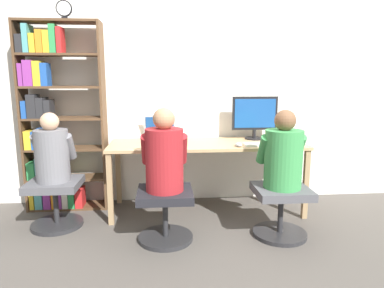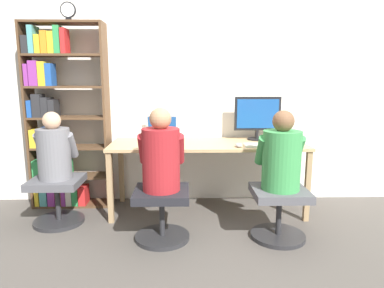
# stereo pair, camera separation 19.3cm
# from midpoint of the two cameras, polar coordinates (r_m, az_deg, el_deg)

# --- Properties ---
(ground_plane) EXTENTS (14.00, 14.00, 0.00)m
(ground_plane) POSITION_cam_midpoint_polar(r_m,az_deg,el_deg) (3.44, 4.56, -13.01)
(ground_plane) COLOR #4C4742
(wall_back) EXTENTS (10.00, 0.05, 2.60)m
(wall_back) POSITION_cam_midpoint_polar(r_m,az_deg,el_deg) (3.89, 3.74, 9.47)
(wall_back) COLOR white
(wall_back) RESTS_ON ground_plane
(desk) EXTENTS (2.00, 0.68, 0.73)m
(desk) POSITION_cam_midpoint_polar(r_m,az_deg,el_deg) (3.56, 4.17, -0.93)
(desk) COLOR tan
(desk) RESTS_ON ground_plane
(desktop_monitor) EXTENTS (0.50, 0.20, 0.47)m
(desktop_monitor) POSITION_cam_midpoint_polar(r_m,az_deg,el_deg) (3.79, 12.31, 4.35)
(desktop_monitor) COLOR black
(desktop_monitor) RESTS_ON desk
(laptop) EXTENTS (0.35, 0.34, 0.27)m
(laptop) POSITION_cam_midpoint_polar(r_m,az_deg,el_deg) (3.71, -3.59, 1.49)
(laptop) COLOR #B7B7BC
(laptop) RESTS_ON desk
(keyboard) EXTENTS (0.39, 0.15, 0.03)m
(keyboard) POSITION_cam_midpoint_polar(r_m,az_deg,el_deg) (3.45, 13.54, -0.20)
(keyboard) COLOR silver
(keyboard) RESTS_ON desk
(computer_mouse_by_keyboard) EXTENTS (0.07, 0.12, 0.04)m
(computer_mouse_by_keyboard) POSITION_cam_midpoint_polar(r_m,az_deg,el_deg) (3.36, 9.44, -0.19)
(computer_mouse_by_keyboard) COLOR #99999E
(computer_mouse_by_keyboard) RESTS_ON desk
(office_chair_left) EXTENTS (0.48, 0.48, 0.45)m
(office_chair_left) POSITION_cam_midpoint_polar(r_m,az_deg,el_deg) (3.16, 16.05, -10.35)
(office_chair_left) COLOR #262628
(office_chair_left) RESTS_ON ground_plane
(office_chair_right) EXTENTS (0.48, 0.48, 0.45)m
(office_chair_right) POSITION_cam_midpoint_polar(r_m,az_deg,el_deg) (3.02, -3.19, -10.91)
(office_chair_right) COLOR #262628
(office_chair_right) RESTS_ON ground_plane
(person_at_monitor) EXTENTS (0.40, 0.35, 0.68)m
(person_at_monitor) POSITION_cam_midpoint_polar(r_m,az_deg,el_deg) (3.03, 16.48, -1.94)
(person_at_monitor) COLOR #388C47
(person_at_monitor) RESTS_ON office_chair_left
(person_at_laptop) EXTENTS (0.39, 0.35, 0.70)m
(person_at_laptop) POSITION_cam_midpoint_polar(r_m,az_deg,el_deg) (2.89, -3.28, -1.87)
(person_at_laptop) COLOR maroon
(person_at_laptop) RESTS_ON office_chair_right
(bookshelf) EXTENTS (0.84, 0.27, 1.96)m
(bookshelf) POSITION_cam_midpoint_polar(r_m,az_deg,el_deg) (3.89, -20.11, 3.64)
(bookshelf) COLOR #513823
(bookshelf) RESTS_ON ground_plane
(desk_clock) EXTENTS (0.16, 0.03, 0.18)m
(desk_clock) POSITION_cam_midpoint_polar(r_m,az_deg,el_deg) (3.81, -18.52, 20.36)
(desk_clock) COLOR black
(desk_clock) RESTS_ON bookshelf
(office_chair_side) EXTENTS (0.48, 0.48, 0.45)m
(office_chair_side) POSITION_cam_midpoint_polar(r_m,az_deg,el_deg) (3.55, -20.07, -8.23)
(office_chair_side) COLOR #262628
(office_chair_side) RESTS_ON ground_plane
(person_near_shelf) EXTENTS (0.37, 0.33, 0.64)m
(person_near_shelf) POSITION_cam_midpoint_polar(r_m,az_deg,el_deg) (3.44, -20.53, -1.01)
(person_near_shelf) COLOR slate
(person_near_shelf) RESTS_ON office_chair_side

